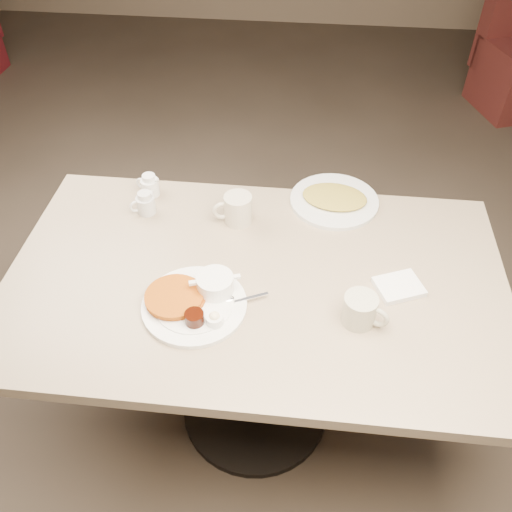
# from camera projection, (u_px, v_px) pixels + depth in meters

# --- Properties ---
(room) EXTENTS (7.04, 8.04, 2.84)m
(room) POSITION_uv_depth(u_px,v_px,m) (255.00, 70.00, 1.18)
(room) COLOR #4C3F33
(room) RESTS_ON ground
(diner_table) EXTENTS (1.50, 0.90, 0.75)m
(diner_table) POSITION_uv_depth(u_px,v_px,m) (255.00, 314.00, 1.75)
(diner_table) COLOR tan
(diner_table) RESTS_ON ground
(main_plate) EXTENTS (0.39, 0.37, 0.07)m
(main_plate) POSITION_uv_depth(u_px,v_px,m) (196.00, 299.00, 1.54)
(main_plate) COLOR white
(main_plate) RESTS_ON diner_table
(coffee_mug_near) EXTENTS (0.14, 0.12, 0.09)m
(coffee_mug_near) POSITION_uv_depth(u_px,v_px,m) (361.00, 310.00, 1.48)
(coffee_mug_near) COLOR beige
(coffee_mug_near) RESTS_ON diner_table
(napkin) EXTENTS (0.16, 0.15, 0.02)m
(napkin) POSITION_uv_depth(u_px,v_px,m) (399.00, 287.00, 1.59)
(napkin) COLOR white
(napkin) RESTS_ON diner_table
(coffee_mug_far) EXTENTS (0.14, 0.11, 0.10)m
(coffee_mug_far) POSITION_uv_depth(u_px,v_px,m) (237.00, 209.00, 1.78)
(coffee_mug_far) COLOR beige
(coffee_mug_far) RESTS_ON diner_table
(creamer_left) EXTENTS (0.09, 0.08, 0.08)m
(creamer_left) POSITION_uv_depth(u_px,v_px,m) (145.00, 203.00, 1.83)
(creamer_left) COLOR silver
(creamer_left) RESTS_ON diner_table
(creamer_right) EXTENTS (0.09, 0.08, 0.08)m
(creamer_right) POSITION_uv_depth(u_px,v_px,m) (150.00, 185.00, 1.90)
(creamer_right) COLOR white
(creamer_right) RESTS_ON diner_table
(hash_plate) EXTENTS (0.34, 0.34, 0.04)m
(hash_plate) POSITION_uv_depth(u_px,v_px,m) (334.00, 199.00, 1.88)
(hash_plate) COLOR silver
(hash_plate) RESTS_ON diner_table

